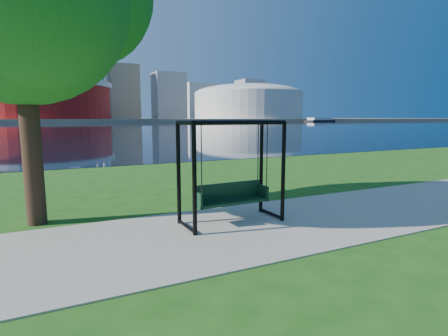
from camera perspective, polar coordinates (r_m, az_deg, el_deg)
ground at (r=8.83m, az=1.27°, el=-9.06°), size 900.00×900.00×0.00m
path at (r=8.41m, az=2.85°, el=-9.86°), size 120.00×4.00×0.03m
river at (r=109.60m, az=-23.99°, el=6.12°), size 900.00×180.00×0.02m
far_bank at (r=313.53m, az=-25.37°, el=7.11°), size 900.00×228.00×2.00m
stadium at (r=242.86m, az=-27.74°, el=10.01°), size 83.00×83.00×32.00m
arena at (r=279.76m, az=4.00°, el=10.89°), size 84.00×84.00×26.56m
skyline at (r=328.59m, az=-26.54°, el=13.16°), size 392.00×66.00×96.50m
swing at (r=8.63m, az=1.16°, el=-1.02°), size 2.54×1.16×2.56m
barge at (r=258.52m, az=15.39°, el=7.60°), size 28.87×14.52×2.79m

